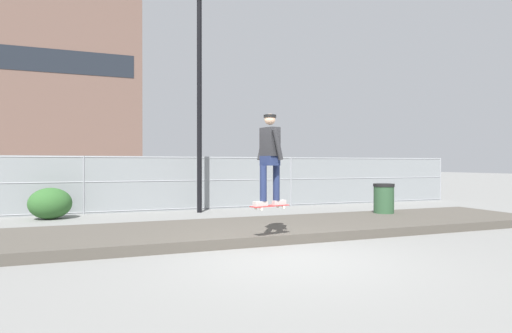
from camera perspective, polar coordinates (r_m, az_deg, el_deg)
name	(u,v)px	position (r m, az deg, el deg)	size (l,w,h in m)	color
ground_plane	(287,257)	(7.01, 4.42, -12.74)	(120.00, 120.00, 0.00)	slate
gravel_berm	(243,230)	(9.16, -1.80, -9.00)	(15.75, 2.88, 0.20)	#4C473F
skateboard	(270,206)	(7.65, 1.98, -5.63)	(0.82, 0.39, 0.07)	#B22D2D
skater	(270,153)	(7.61, 1.98, 1.87)	(0.72, 0.62, 1.74)	#B2ADA8
chain_fence	(197,183)	(14.08, -8.43, -2.32)	(21.70, 0.06, 1.85)	gray
street_lamp	(199,74)	(13.58, -8.05, 12.81)	(0.44, 0.44, 7.34)	black
parked_car_near	(43,184)	(16.90, -28.03, -2.23)	(4.50, 2.16, 1.66)	#566B4C
library_building	(37,92)	(54.42, -28.63, 9.30)	(23.01, 11.85, 20.19)	brown
shrub_left	(50,203)	(13.01, -27.19, -4.69)	(1.17, 0.96, 0.90)	#2D5B28
trash_bin	(384,202)	(11.98, 17.68, -4.78)	(0.59, 0.59, 1.03)	#2D5133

